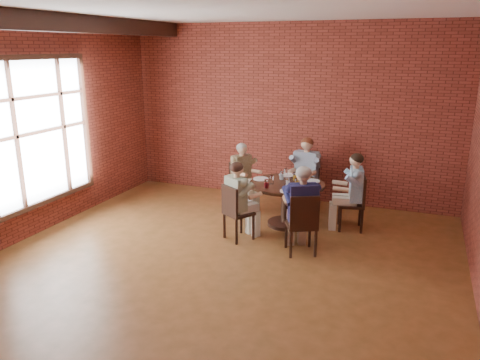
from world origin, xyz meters
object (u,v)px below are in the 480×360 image
(chair_a, at_px, (356,201))
(diner_a, at_px, (352,192))
(diner_b, at_px, (305,174))
(diner_e, at_px, (302,210))
(dining_table, at_px, (287,196))
(diner_c, at_px, (243,176))
(chair_e, at_px, (303,222))
(chair_c, at_px, (241,182))
(diner_d, at_px, (239,201))
(smartphone, at_px, (310,190))
(chair_b, at_px, (306,181))
(chair_d, at_px, (235,210))

(chair_a, xyz_separation_m, diner_a, (-0.08, -0.02, 0.15))
(diner_a, xyz_separation_m, diner_b, (-0.96, 0.73, 0.03))
(diner_e, bearing_deg, dining_table, -90.00)
(diner_c, xyz_separation_m, chair_e, (1.54, -1.62, -0.11))
(chair_c, xyz_separation_m, diner_d, (0.53, -1.44, 0.14))
(diner_c, distance_m, smartphone, 1.68)
(chair_a, xyz_separation_m, diner_c, (-2.12, 0.31, 0.12))
(chair_c, height_order, diner_c, diner_c)
(diner_b, distance_m, chair_e, 2.07)
(chair_a, relative_size, smartphone, 6.38)
(dining_table, height_order, diner_d, diner_d)
(diner_a, height_order, chair_c, diner_a)
(chair_b, xyz_separation_m, diner_d, (-0.62, -1.88, 0.11))
(diner_a, relative_size, smartphone, 9.01)
(diner_a, height_order, diner_b, diner_b)
(diner_a, relative_size, diner_c, 1.04)
(dining_table, xyz_separation_m, diner_d, (-0.53, -0.85, 0.10))
(chair_d, bearing_deg, chair_b, -76.50)
(diner_a, bearing_deg, smartphone, -61.97)
(chair_d, height_order, chair_e, chair_e)
(chair_c, distance_m, chair_d, 1.58)
(diner_a, xyz_separation_m, chair_d, (-1.61, -1.13, -0.16))
(dining_table, bearing_deg, chair_d, -122.21)
(diner_b, height_order, diner_e, diner_b)
(chair_b, bearing_deg, diner_c, -151.36)
(chair_e, bearing_deg, diner_e, -90.00)
(dining_table, bearing_deg, diner_c, 151.07)
(chair_a, bearing_deg, diner_c, -110.55)
(dining_table, height_order, diner_a, diner_a)
(diner_a, relative_size, diner_d, 1.03)
(diner_b, distance_m, smartphone, 1.28)
(diner_b, bearing_deg, chair_b, 90.00)
(diner_d, height_order, diner_e, diner_e)
(diner_a, bearing_deg, diner_b, -139.17)
(chair_d, relative_size, smartphone, 6.23)
(chair_a, relative_size, diner_b, 0.68)
(chair_c, bearing_deg, chair_e, -106.86)
(diner_e, bearing_deg, smartphone, -112.81)
(diner_d, bearing_deg, diner_a, -113.58)
(chair_b, distance_m, diner_b, 0.18)
(chair_b, bearing_deg, chair_e, -73.02)
(diner_b, relative_size, diner_e, 1.02)
(chair_c, relative_size, diner_c, 0.71)
(chair_e, bearing_deg, diner_d, -38.38)
(chair_b, height_order, diner_d, diner_d)
(chair_c, bearing_deg, dining_table, -90.00)
(chair_a, relative_size, chair_d, 1.02)
(diner_c, relative_size, smartphone, 8.63)
(dining_table, relative_size, diner_b, 0.93)
(chair_d, distance_m, smartphone, 1.23)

